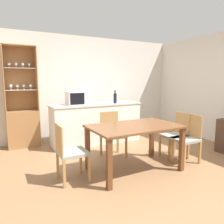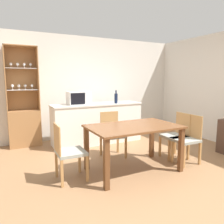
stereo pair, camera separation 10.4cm
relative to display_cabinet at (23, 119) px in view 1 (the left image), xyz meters
The scene contains 11 objects.
ground_plane 2.94m from the display_cabinet, 57.70° to the right, with size 18.00×18.00×0.00m, color #936B47.
wall_back 1.68m from the display_cabinet, ahead, with size 6.80×0.06×2.55m.
kitchen_counter 1.64m from the display_cabinet, 18.28° to the right, with size 2.11×0.60×0.93m.
display_cabinet is the anchor object (origin of this frame).
dining_table 2.68m from the display_cabinet, 57.37° to the right, with size 1.45×0.89×0.75m.
dining_chair_side_right_near 3.46m from the display_cabinet, 43.84° to the right, with size 0.42×0.42×0.86m.
dining_chair_side_right_far 3.28m from the display_cabinet, 40.48° to the right, with size 0.43×0.43×0.86m.
dining_chair_side_left_far 2.17m from the display_cabinet, 79.34° to the right, with size 0.42×0.42×0.86m.
dining_chair_head_far 2.09m from the display_cabinet, 45.85° to the right, with size 0.44×0.44×0.86m.
microwave 1.30m from the display_cabinet, 23.31° to the right, with size 0.50×0.33×0.29m.
wine_bottle 2.12m from the display_cabinet, 18.32° to the right, with size 0.08×0.08×0.31m.
Camera 1 is at (-2.04, -2.69, 1.50)m, focal length 35.00 mm.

